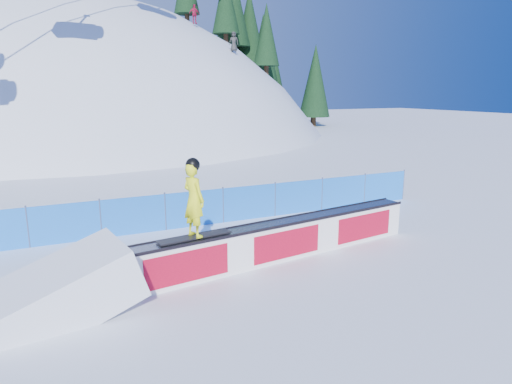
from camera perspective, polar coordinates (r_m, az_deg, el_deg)
name	(u,v)px	position (r m, az deg, el deg)	size (l,w,h in m)	color
ground	(173,289)	(10.88, -10.39, -11.79)	(160.00, 160.00, 0.00)	white
snow_hill	(81,293)	(56.35, -21.05, -11.73)	(64.00, 64.00, 64.00)	white
treeline	(267,41)	(55.95, 1.43, 18.30)	(20.71, 12.57, 20.39)	#372416
safety_fence	(134,216)	(14.84, -15.01, -2.87)	(22.05, 0.05, 1.30)	blue
rail_box	(281,240)	(12.31, 3.15, -6.04)	(8.81, 1.83, 1.06)	white
snow_ramp	(65,311)	(10.48, -22.73, -13.60)	(2.85, 1.90, 1.07)	white
snowboarder	(194,199)	(10.65, -7.79, -0.88)	(1.85, 0.75, 1.90)	black
distant_skiers	(101,4)	(40.74, -18.84, 21.37)	(22.98, 4.83, 6.41)	black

